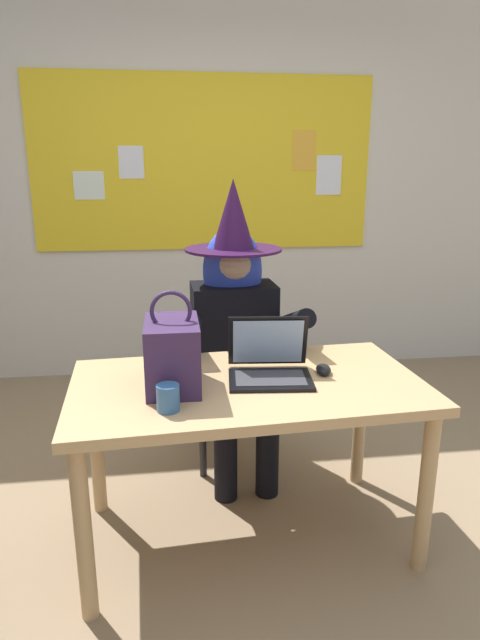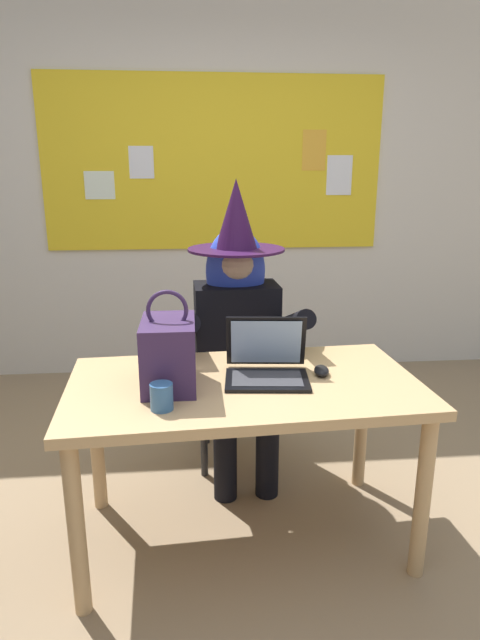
% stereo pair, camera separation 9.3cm
% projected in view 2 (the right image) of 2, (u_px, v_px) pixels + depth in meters
% --- Properties ---
extents(ground_plane, '(24.00, 24.00, 0.00)m').
position_uv_depth(ground_plane, '(241.00, 551.00, 2.20)').
color(ground_plane, '#937A5B').
extents(wall_back_bulletin, '(6.01, 2.24, 2.70)m').
position_uv_depth(wall_back_bulletin, '(214.00, 191.00, 3.88)').
color(wall_back_bulletin, silver).
rests_on(wall_back_bulletin, ground).
extents(desk_main, '(1.41, 0.82, 0.71)m').
position_uv_depth(desk_main, '(244.00, 402.00, 2.12)').
color(desk_main, tan).
rests_on(desk_main, ground).
extents(chair_at_desk, '(0.44, 0.44, 0.89)m').
position_uv_depth(chair_at_desk, '(236.00, 367.00, 2.86)').
color(chair_at_desk, '#4C1E19').
rests_on(chair_at_desk, ground).
extents(person_costumed, '(0.61, 0.71, 1.47)m').
position_uv_depth(person_costumed, '(238.00, 319.00, 2.66)').
color(person_costumed, black).
rests_on(person_costumed, ground).
extents(laptop, '(0.35, 0.31, 0.23)m').
position_uv_depth(laptop, '(267.00, 365.00, 2.13)').
color(laptop, black).
rests_on(laptop, desk_main).
extents(computer_mouse, '(0.08, 0.11, 0.03)m').
position_uv_depth(computer_mouse, '(321.00, 371.00, 2.16)').
color(computer_mouse, black).
rests_on(computer_mouse, desk_main).
extents(handbag, '(0.20, 0.30, 0.38)m').
position_uv_depth(handbag, '(169.00, 353.00, 2.02)').
color(handbag, '#38234C').
rests_on(handbag, desk_main).
extents(coffee_mug, '(0.08, 0.08, 0.09)m').
position_uv_depth(coffee_mug, '(162.00, 397.00, 1.84)').
color(coffee_mug, '#336099').
rests_on(coffee_mug, desk_main).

